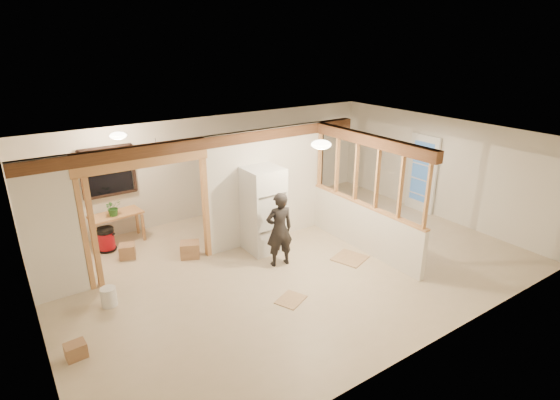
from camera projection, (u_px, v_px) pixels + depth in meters
floor at (290, 261)px, 8.88m from camera, size 9.00×6.50×0.01m
ceiling at (291, 140)px, 8.00m from camera, size 9.00×6.50×0.01m
wall_back at (216, 166)px, 10.96m from camera, size 9.00×0.01×2.50m
wall_front at (429, 275)px, 5.92m from camera, size 9.00×0.01×2.50m
wall_left at (28, 269)px, 6.08m from camera, size 0.01×6.50×2.50m
wall_right at (439, 167)px, 10.80m from camera, size 0.01×6.50×2.50m
partition_left_stub at (50, 231)px, 7.25m from camera, size 0.90×0.12×2.50m
partition_center at (266, 186)px, 9.48m from camera, size 2.80×0.12×2.50m
doorway_frame at (149, 218)px, 8.16m from camera, size 2.46×0.14×2.20m
header_beam_back at (213, 142)px, 8.45m from camera, size 7.00×0.18×0.22m
header_beam_right at (369, 140)px, 8.58m from camera, size 0.18×3.30×0.22m
pony_wall at (363, 227)px, 9.23m from camera, size 0.12×3.20×1.00m
stud_partition at (367, 175)px, 8.83m from camera, size 0.14×3.20×1.32m
window_back at (108, 172)px, 9.43m from camera, size 1.12×0.10×1.10m
french_door at (422, 174)px, 11.16m from camera, size 0.12×0.86×2.00m
ceiling_dome_main at (321, 145)px, 7.78m from camera, size 0.36×0.36×0.16m
ceiling_dome_util at (118, 136)px, 8.48m from camera, size 0.32×0.32×0.14m
hanging_bulb at (157, 155)px, 8.31m from camera, size 0.07×0.07×0.07m
refrigerator at (263, 210)px, 9.09m from camera, size 0.74×0.72×1.81m
woman at (279, 230)px, 8.50m from camera, size 0.61×0.45×1.52m
work_table at (118, 228)px, 9.60m from camera, size 1.14×0.67×0.68m
potted_plant at (113, 207)px, 9.32m from camera, size 0.40×0.37×0.37m
shop_vac at (106, 239)px, 9.25m from camera, size 0.42×0.42×0.52m
bookshelf at (307, 164)px, 12.35m from camera, size 0.90×0.30×1.79m
bucket at (109, 297)px, 7.36m from camera, size 0.28×0.28×0.33m
box_util_a at (190, 250)px, 9.00m from camera, size 0.48×0.46×0.33m
box_util_b at (127, 251)px, 8.98m from camera, size 0.39×0.39×0.29m
box_front at (76, 350)px, 6.18m from camera, size 0.30×0.25×0.23m
floor_panel_near at (350, 258)px, 8.98m from camera, size 0.77×0.77×0.02m
floor_panel_far at (291, 300)px, 7.56m from camera, size 0.61×0.56×0.02m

